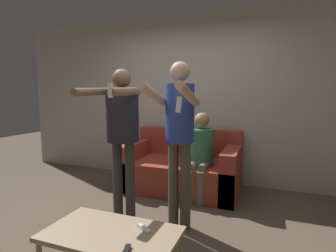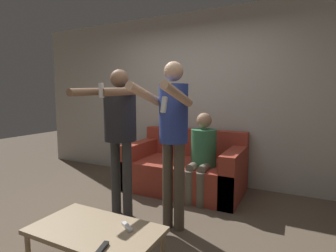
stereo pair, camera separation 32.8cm
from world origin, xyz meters
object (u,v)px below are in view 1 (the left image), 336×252
Objects in this scene: couch at (182,169)px; person_standing_left at (122,125)px; person_seated at (200,151)px; coffee_table at (111,236)px; remote_far at (144,228)px; person_standing_right at (179,128)px; remote_near at (126,252)px.

person_standing_left is at bearing -106.29° from couch.
couch is at bearing 145.48° from person_seated.
coffee_table is 0.25m from remote_far.
person_standing_left is at bearing 179.57° from person_standing_right.
person_standing_right is 1.04m from remote_far.
person_standing_right is 11.79× the size of remote_far.
couch is 10.78× the size of remote_near.
person_seated is at bearing 89.82° from remote_near.
coffee_table is (0.09, -2.02, 0.04)m from couch.
coffee_table is 0.32m from remote_near.
remote_far is at bearing 27.43° from coffee_table.
person_standing_left reaches higher than remote_far.
person_standing_left reaches higher than couch.
coffee_table is (-0.24, -0.88, -0.74)m from person_standing_right.
person_seated reaches higher than coffee_table.
couch is 0.99× the size of person_standing_left.
person_standing_right reaches higher than coffee_table.
person_standing_right is 1.18m from coffee_table.
couch reaches higher than remote_far.
person_standing_right is 1.69× the size of coffee_table.
person_standing_right is at bearing 88.21° from remote_far.
person_seated is 1.84m from coffee_table.
couch is 11.35× the size of remote_far.
couch is 1.42m from person_standing_left.
coffee_table is at bearing -87.51° from couch.
remote_far is (0.31, -1.91, 0.08)m from couch.
couch is at bearing 99.16° from remote_far.
remote_near is 1.05× the size of remote_far.
coffee_table is (0.42, -0.89, -0.74)m from person_standing_left.
couch reaches higher than remote_near.
remote_far is (-0.02, 0.32, 0.00)m from remote_near.
remote_far is (-0.02, -0.77, -0.69)m from person_standing_right.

